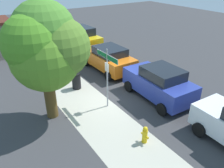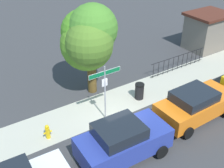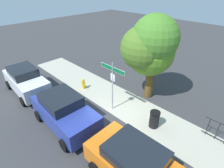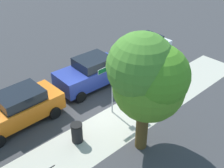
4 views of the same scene
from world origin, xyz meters
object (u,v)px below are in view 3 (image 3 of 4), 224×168
object	(u,v)px
street_sign	(112,77)
car_blue	(64,111)
shade_tree	(151,46)
fire_hydrant	(83,84)
car_white	(26,80)
car_orange	(139,168)
trash_bin	(154,119)

from	to	relation	value
street_sign	car_blue	distance (m)	3.18
street_sign	car_blue	size ratio (longest dim) A/B	0.75
shade_tree	fire_hydrant	size ratio (longest dim) A/B	6.99
street_sign	car_white	distance (m)	6.44
fire_hydrant	car_white	bearing A→B (deg)	-128.86
car_white	car_blue	world-z (taller)	car_blue
shade_tree	car_orange	world-z (taller)	shade_tree
trash_bin	street_sign	bearing A→B (deg)	-169.42
car_blue	trash_bin	distance (m)	4.82
car_white	fire_hydrant	distance (m)	3.95
street_sign	trash_bin	size ratio (longest dim) A/B	3.19
car_blue	trash_bin	size ratio (longest dim) A/B	4.27
car_white	fire_hydrant	bearing A→B (deg)	52.89
fire_hydrant	car_orange	bearing A→B (deg)	-21.19
fire_hydrant	shade_tree	bearing A→B (deg)	32.91
shade_tree	fire_hydrant	xyz separation A→B (m)	(-3.75, -2.43, -3.18)
car_white	car_orange	xyz separation A→B (m)	(9.60, 0.28, -0.04)
car_orange	car_blue	bearing A→B (deg)	-178.27
shade_tree	fire_hydrant	distance (m)	5.49
shade_tree	car_blue	size ratio (longest dim) A/B	1.30
car_blue	trash_bin	world-z (taller)	car_blue
street_sign	shade_tree	bearing A→B (deg)	77.58
car_blue	street_sign	bearing A→B (deg)	75.28
street_sign	shade_tree	world-z (taller)	shade_tree
car_white	shade_tree	bearing A→B (deg)	43.17
car_blue	car_orange	xyz separation A→B (m)	(4.80, 0.22, -0.05)
car_blue	car_orange	world-z (taller)	car_blue
trash_bin	car_blue	bearing A→B (deg)	-136.80
car_white	car_blue	distance (m)	4.80
fire_hydrant	trash_bin	world-z (taller)	trash_bin
fire_hydrant	trash_bin	distance (m)	5.86
car_white	car_orange	bearing A→B (deg)	3.43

